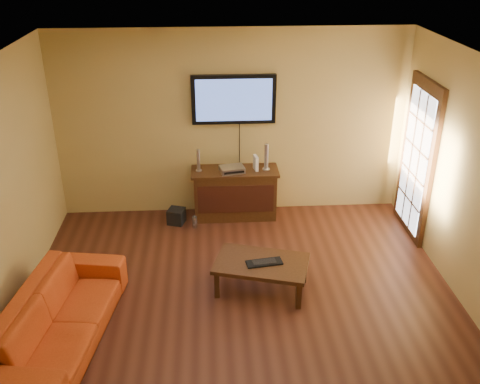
{
  "coord_description": "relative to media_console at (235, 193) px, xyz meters",
  "views": [
    {
      "loc": [
        -0.33,
        -4.77,
        3.82
      ],
      "look_at": [
        0.02,
        0.8,
        1.1
      ],
      "focal_mm": 40.0,
      "sensor_mm": 36.0,
      "label": 1
    }
  ],
  "objects": [
    {
      "name": "ground_plane",
      "position": [
        -0.03,
        -2.25,
        -0.37
      ],
      "size": [
        5.0,
        5.0,
        0.0
      ],
      "primitive_type": "plane",
      "color": "#3A1A10",
      "rests_on": "ground"
    },
    {
      "name": "room_walls",
      "position": [
        -0.03,
        -1.63,
        1.31
      ],
      "size": [
        5.0,
        5.0,
        5.0
      ],
      "color": "tan",
      "rests_on": "ground"
    },
    {
      "name": "french_door",
      "position": [
        2.42,
        -0.55,
        0.68
      ],
      "size": [
        0.07,
        1.02,
        2.22
      ],
      "color": "black",
      "rests_on": "ground"
    },
    {
      "name": "media_console",
      "position": [
        0.0,
        0.0,
        0.0
      ],
      "size": [
        1.25,
        0.48,
        0.74
      ],
      "color": "black",
      "rests_on": "ground"
    },
    {
      "name": "television",
      "position": [
        0.0,
        0.2,
        1.35
      ],
      "size": [
        1.18,
        0.08,
        0.7
      ],
      "color": "black",
      "rests_on": "ground"
    },
    {
      "name": "coffee_table",
      "position": [
        0.21,
        -1.84,
        -0.04
      ],
      "size": [
        1.2,
        0.91,
        0.38
      ],
      "color": "black",
      "rests_on": "ground"
    },
    {
      "name": "sofa",
      "position": [
        -1.93,
        -2.61,
        0.03
      ],
      "size": [
        0.9,
        2.13,
        0.81
      ],
      "primitive_type": "imported",
      "rotation": [
        0.0,
        0.0,
        1.42
      ],
      "color": "#BF4215",
      "rests_on": "ground"
    },
    {
      "name": "speaker_left",
      "position": [
        -0.52,
        0.01,
        0.52
      ],
      "size": [
        0.09,
        0.09,
        0.32
      ],
      "color": "silver",
      "rests_on": "media_console"
    },
    {
      "name": "speaker_right",
      "position": [
        0.45,
        0.0,
        0.55
      ],
      "size": [
        0.11,
        0.11,
        0.39
      ],
      "color": "silver",
      "rests_on": "media_console"
    },
    {
      "name": "av_receiver",
      "position": [
        -0.04,
        -0.05,
        0.41
      ],
      "size": [
        0.38,
        0.31,
        0.08
      ],
      "primitive_type": "cube",
      "rotation": [
        0.0,
        0.0,
        0.2
      ],
      "color": "silver",
      "rests_on": "media_console"
    },
    {
      "name": "game_console",
      "position": [
        0.3,
        0.0,
        0.47
      ],
      "size": [
        0.07,
        0.16,
        0.21
      ],
      "primitive_type": "cube",
      "rotation": [
        0.0,
        0.0,
        0.17
      ],
      "color": "white",
      "rests_on": "media_console"
    },
    {
      "name": "subwoofer",
      "position": [
        -0.86,
        -0.17,
        -0.26
      ],
      "size": [
        0.28,
        0.28,
        0.22
      ],
      "primitive_type": "cube",
      "rotation": [
        0.0,
        0.0,
        -0.31
      ],
      "color": "black",
      "rests_on": "ground"
    },
    {
      "name": "bottle",
      "position": [
        -0.59,
        -0.33,
        -0.28
      ],
      "size": [
        0.07,
        0.07,
        0.2
      ],
      "color": "white",
      "rests_on": "ground"
    },
    {
      "name": "keyboard",
      "position": [
        0.24,
        -1.87,
        0.02
      ],
      "size": [
        0.43,
        0.22,
        0.02
      ],
      "color": "black",
      "rests_on": "coffee_table"
    }
  ]
}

